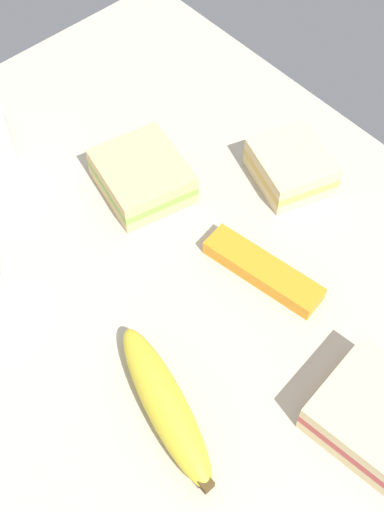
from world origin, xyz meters
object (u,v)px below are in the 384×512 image
(sandwich_main, at_px, (291,167))
(snack_bar, at_px, (263,270))
(sandwich_extra, at_px, (142,176))
(sandwich_side, at_px, (379,418))
(banana, at_px, (165,404))

(sandwich_main, distance_m, snack_bar, 0.15)
(sandwich_main, distance_m, sandwich_extra, 0.19)
(sandwich_side, xyz_separation_m, sandwich_extra, (-0.40, 0.02, 0.00))
(sandwich_main, xyz_separation_m, sandwich_side, (0.28, -0.17, 0.00))
(sandwich_extra, height_order, snack_bar, sandwich_extra)
(snack_bar, bearing_deg, sandwich_extra, 176.04)
(sandwich_side, bearing_deg, sandwich_extra, 176.77)
(sandwich_side, bearing_deg, snack_bar, 168.25)
(sandwich_main, bearing_deg, sandwich_extra, -126.82)
(banana, height_order, snack_bar, banana)
(sandwich_extra, bearing_deg, banana, -34.94)
(sandwich_main, height_order, banana, sandwich_main)
(banana, distance_m, snack_bar, 0.20)
(sandwich_main, xyz_separation_m, sandwich_extra, (-0.11, -0.15, 0.00))
(banana, xyz_separation_m, snack_bar, (-0.05, 0.19, -0.01))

